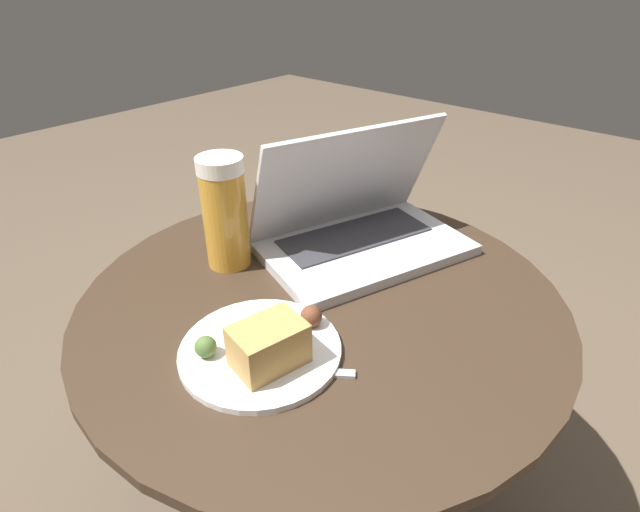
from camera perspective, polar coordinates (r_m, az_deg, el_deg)
The scene contains 6 objects.
ground_plane at distance 1.14m, azimuth 0.14°, elevation -25.93°, with size 6.00×6.00×0.00m, color brown.
table at distance 0.84m, azimuth 0.18°, elevation -11.73°, with size 0.73×0.73×0.51m.
laptop at distance 0.86m, azimuth 4.40°, elevation 3.60°, with size 0.39×0.31×0.21m.
beer_glass at distance 0.81m, azimuth -10.82°, elevation 4.91°, with size 0.07×0.07×0.18m.
snack_plate at distance 0.64m, azimuth -6.42°, elevation -10.24°, with size 0.21×0.21×0.07m.
fork at distance 0.64m, azimuth -6.08°, elevation -12.79°, with size 0.13×0.16×0.00m.
Camera 1 is at (-0.47, -0.40, 0.96)m, focal length 28.00 mm.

